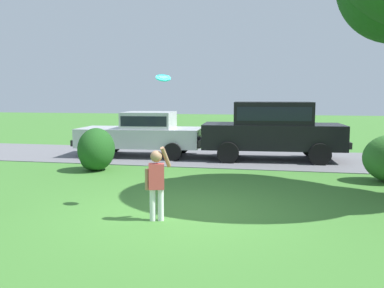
{
  "coord_description": "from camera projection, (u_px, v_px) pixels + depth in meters",
  "views": [
    {
      "loc": [
        1.69,
        -7.35,
        2.13
      ],
      "look_at": [
        -0.19,
        1.45,
        1.1
      ],
      "focal_mm": 39.81,
      "sensor_mm": 36.0,
      "label": 1
    }
  ],
  "objects": [
    {
      "name": "child_thrower",
      "position": [
        157.0,
        179.0,
        7.2
      ],
      "size": [
        0.41,
        0.35,
        1.29
      ],
      "color": "white",
      "rests_on": "ground"
    },
    {
      "name": "parked_sedan",
      "position": [
        143.0,
        132.0,
        14.83
      ],
      "size": [
        4.52,
        2.35,
        1.56
      ],
      "color": "silver",
      "rests_on": "ground"
    },
    {
      "name": "driveway_strip",
      "position": [
        231.0,
        158.0,
        14.51
      ],
      "size": [
        28.0,
        4.4,
        0.02
      ],
      "primitive_type": "cube",
      "color": "slate",
      "rests_on": "ground"
    },
    {
      "name": "ground_plane",
      "position": [
        186.0,
        213.0,
        7.74
      ],
      "size": [
        80.0,
        80.0,
        0.0
      ],
      "primitive_type": "plane",
      "color": "#3D752D"
    },
    {
      "name": "shrub_near_tree",
      "position": [
        96.0,
        151.0,
        12.07
      ],
      "size": [
        1.01,
        1.21,
        1.21
      ],
      "color": "#1E511C",
      "rests_on": "ground"
    },
    {
      "name": "parked_suv",
      "position": [
        272.0,
        128.0,
        13.96
      ],
      "size": [
        4.82,
        2.35,
        1.92
      ],
      "color": "black",
      "rests_on": "ground"
    },
    {
      "name": "frisbee",
      "position": [
        163.0,
        78.0,
        7.87
      ],
      "size": [
        0.3,
        0.27,
        0.18
      ],
      "color": "#1EB7B2"
    }
  ]
}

